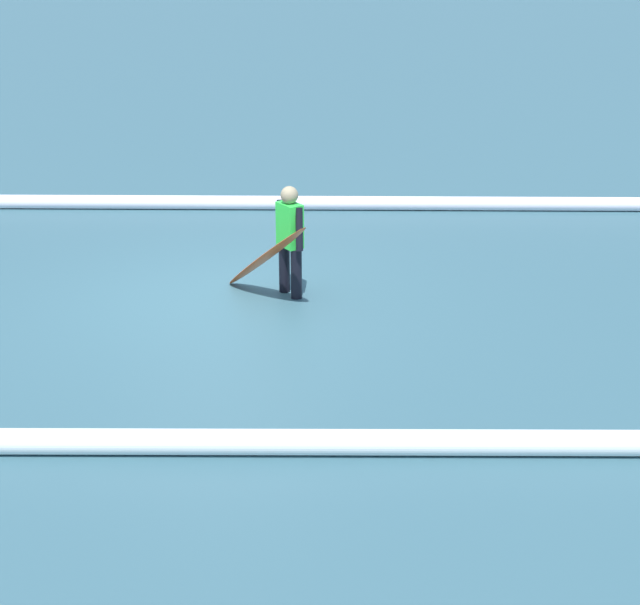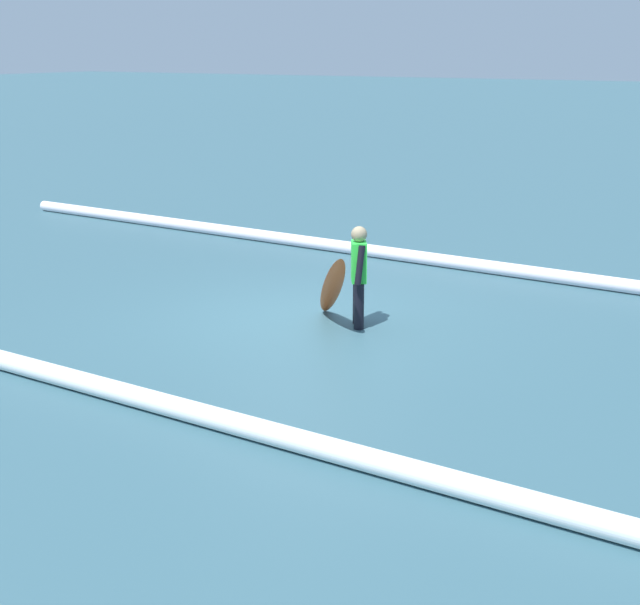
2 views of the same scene
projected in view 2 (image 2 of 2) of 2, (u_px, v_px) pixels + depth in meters
The scene contains 5 objects.
ground_plane at pixel (301, 318), 13.46m from camera, with size 192.36×192.36×0.00m, color #365D6A.
surfer at pixel (359, 271), 12.86m from camera, with size 0.35×0.55×1.41m.
surfboard at pixel (332, 287), 12.91m from camera, with size 1.18×1.43×1.17m.
wave_crest_foreground at pixel (497, 268), 15.97m from camera, with size 0.23×0.23×23.07m, color white.
wave_crest_midground at pixel (71, 379), 10.67m from camera, with size 0.23×0.23×19.30m, color white.
Camera 2 is at (-6.78, 11.00, 3.78)m, focal length 52.64 mm.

